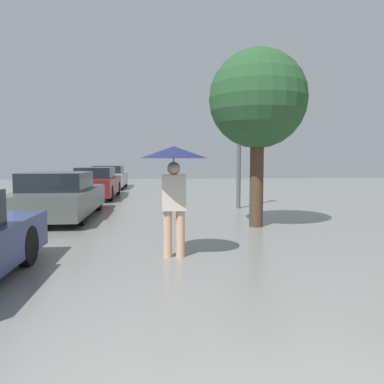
% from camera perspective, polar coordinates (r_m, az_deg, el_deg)
% --- Properties ---
extents(pedestrian, '(1.09, 1.09, 1.82)m').
position_cam_1_polar(pedestrian, '(6.07, -2.80, 3.75)').
color(pedestrian, tan).
rests_on(pedestrian, ground_plane).
extents(parked_car_second, '(1.87, 4.46, 1.26)m').
position_cam_1_polar(parked_car_second, '(11.00, -19.59, -0.62)').
color(parked_car_second, '#4C514C').
rests_on(parked_car_second, ground_plane).
extents(parked_car_third, '(1.65, 4.51, 1.29)m').
position_cam_1_polar(parked_car_third, '(16.37, -14.33, 1.30)').
color(parked_car_third, maroon).
rests_on(parked_car_third, ground_plane).
extents(parked_car_farthest, '(1.82, 4.45, 1.26)m').
position_cam_1_polar(parked_car_farthest, '(21.88, -12.53, 2.19)').
color(parked_car_farthest, '#9EA3A8').
rests_on(parked_car_farthest, ground_plane).
extents(tree, '(2.30, 2.30, 4.17)m').
position_cam_1_polar(tree, '(9.13, 9.99, 13.58)').
color(tree, '#473323').
rests_on(tree, ground_plane).
extents(street_lamp, '(0.36, 0.36, 4.27)m').
position_cam_1_polar(street_lamp, '(12.46, 7.20, 10.37)').
color(street_lamp, '#515456').
rests_on(street_lamp, ground_plane).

